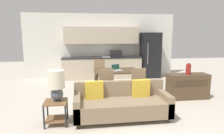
{
  "coord_description": "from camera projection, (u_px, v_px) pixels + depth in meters",
  "views": [
    {
      "loc": [
        -0.79,
        -3.96,
        1.9
      ],
      "look_at": [
        0.01,
        1.5,
        0.95
      ],
      "focal_mm": 32.0,
      "sensor_mm": 36.0,
      "label": 1
    }
  ],
  "objects": [
    {
      "name": "vase",
      "position": [
        188.0,
        69.0,
        5.68
      ],
      "size": [
        0.14,
        0.14,
        0.32
      ],
      "color": "maroon",
      "rests_on": "credenza"
    },
    {
      "name": "laptop",
      "position": [
        117.0,
        69.0,
        6.3
      ],
      "size": [
        0.4,
        0.37,
        0.2
      ],
      "rotation": [
        0.0,
        0.0,
        0.45
      ],
      "color": "#B7BABC",
      "rests_on": "dining_table"
    },
    {
      "name": "kitchen_counter",
      "position": [
        102.0,
        58.0,
        8.38
      ],
      "size": [
        3.3,
        0.65,
        2.15
      ],
      "color": "beige",
      "rests_on": "ground_plane"
    },
    {
      "name": "side_table",
      "position": [
        56.0,
        109.0,
        4.15
      ],
      "size": [
        0.46,
        0.46,
        0.5
      ],
      "color": "brown",
      "rests_on": "ground_plane"
    },
    {
      "name": "refrigerator",
      "position": [
        150.0,
        55.0,
        8.57
      ],
      "size": [
        0.76,
        0.71,
        1.91
      ],
      "color": "black",
      "rests_on": "ground_plane"
    },
    {
      "name": "dining_chair_far_left",
      "position": [
        100.0,
        72.0,
        7.18
      ],
      "size": [
        0.45,
        0.45,
        0.95
      ],
      "rotation": [
        0.0,
        0.0,
        0.08
      ],
      "color": "#997A56",
      "rests_on": "ground_plane"
    },
    {
      "name": "table_lamp",
      "position": [
        56.0,
        84.0,
        4.08
      ],
      "size": [
        0.33,
        0.33,
        0.65
      ],
      "color": "#4C515B",
      "rests_on": "side_table"
    },
    {
      "name": "ground_plane",
      "position": [
        122.0,
        122.0,
        4.29
      ],
      "size": [
        20.0,
        20.0,
        0.0
      ],
      "primitive_type": "plane",
      "color": "beige"
    },
    {
      "name": "couch",
      "position": [
        121.0,
        103.0,
        4.48
      ],
      "size": [
        2.09,
        0.8,
        0.83
      ],
      "color": "#3D2D1E",
      "rests_on": "ground_plane"
    },
    {
      "name": "dining_table",
      "position": [
        116.0,
        72.0,
        6.36
      ],
      "size": [
        1.39,
        0.96,
        0.73
      ],
      "color": "brown",
      "rests_on": "ground_plane"
    },
    {
      "name": "dining_chair_near_right",
      "position": [
        137.0,
        83.0,
        5.6
      ],
      "size": [
        0.44,
        0.44,
        0.95
      ],
      "rotation": [
        0.0,
        0.0,
        3.18
      ],
      "color": "#997A56",
      "rests_on": "ground_plane"
    },
    {
      "name": "credenza",
      "position": [
        188.0,
        86.0,
        5.8
      ],
      "size": [
        1.18,
        0.43,
        0.73
      ],
      "color": "brown",
      "rests_on": "ground_plane"
    },
    {
      "name": "wall_back",
      "position": [
        101.0,
        46.0,
        8.58
      ],
      "size": [
        6.4,
        0.07,
        2.7
      ],
      "color": "silver",
      "rests_on": "ground_plane"
    },
    {
      "name": "dining_chair_near_left",
      "position": [
        106.0,
        84.0,
        5.49
      ],
      "size": [
        0.46,
        0.46,
        0.95
      ],
      "rotation": [
        0.0,
        0.0,
        3.23
      ],
      "color": "#997A56",
      "rests_on": "ground_plane"
    }
  ]
}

